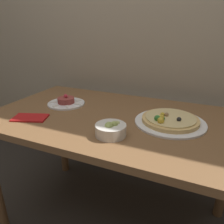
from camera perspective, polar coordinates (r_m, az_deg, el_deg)
The scene contains 6 objects.
back_wall at distance 1.58m, azimuth 9.16°, elevation 24.73°, with size 8.00×0.05×2.60m.
dining_table at distance 1.22m, azimuth 0.84°, elevation -5.39°, with size 1.37×0.79×0.75m.
pizza_plate at distance 1.12m, azimuth 14.87°, elevation -2.14°, with size 0.35×0.35×0.06m.
tartare_plate at distance 1.38m, azimuth -11.89°, elevation 2.55°, with size 0.23×0.23×0.07m.
small_bowl at distance 0.97m, azimuth -0.31°, elevation -4.59°, with size 0.14×0.14×0.07m.
napkin at distance 1.23m, azimuth -20.59°, elevation -1.39°, with size 0.20×0.16×0.01m.
Camera 1 is at (0.42, -0.60, 1.21)m, focal length 35.00 mm.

